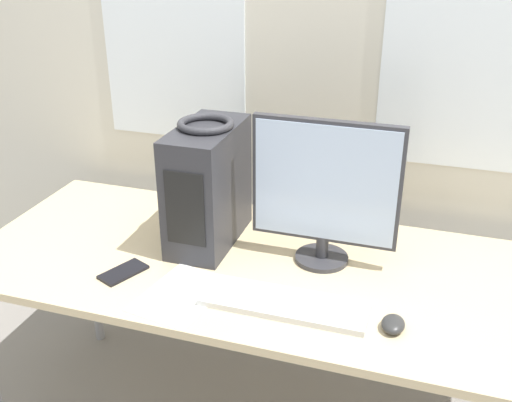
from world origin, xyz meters
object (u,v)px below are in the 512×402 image
at_px(headphones, 206,124).
at_px(keyboard, 284,303).
at_px(pc_tower, 208,186).
at_px(cell_phone, 123,272).
at_px(mouse, 393,324).
at_px(monitor_main, 325,190).

bearing_deg(headphones, keyboard, -40.96).
height_order(pc_tower, cell_phone, pc_tower).
distance_m(pc_tower, keyboard, 0.52).
distance_m(mouse, cell_phone, 0.86).
relative_size(headphones, keyboard, 0.38).
bearing_deg(monitor_main, headphones, 177.23).
xyz_separation_m(pc_tower, headphones, (0.00, 0.00, 0.22)).
xyz_separation_m(pc_tower, monitor_main, (0.41, -0.02, 0.05)).
relative_size(pc_tower, cell_phone, 2.44).
relative_size(headphones, mouse, 2.15).
distance_m(pc_tower, monitor_main, 0.41).
xyz_separation_m(pc_tower, cell_phone, (-0.18, -0.30, -0.20)).
distance_m(pc_tower, headphones, 0.22).
bearing_deg(mouse, keyboard, 177.82).
xyz_separation_m(mouse, cell_phone, (-0.86, 0.03, -0.01)).
height_order(monitor_main, keyboard, monitor_main).
distance_m(headphones, mouse, 0.86).
height_order(headphones, mouse, headphones).
height_order(pc_tower, mouse, pc_tower).
relative_size(monitor_main, cell_phone, 2.85).
bearing_deg(pc_tower, keyboard, -40.89).
bearing_deg(keyboard, mouse, -2.18).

